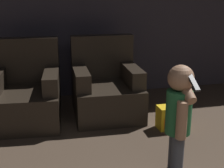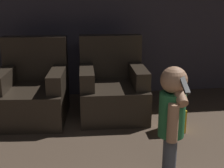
{
  "view_description": "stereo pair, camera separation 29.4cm",
  "coord_description": "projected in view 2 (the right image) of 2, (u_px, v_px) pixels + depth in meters",
  "views": [
    {
      "loc": [
        -0.78,
        0.24,
        1.45
      ],
      "look_at": [
        -0.12,
        2.97,
        0.59
      ],
      "focal_mm": 50.0,
      "sensor_mm": 36.0,
      "label": 1
    },
    {
      "loc": [
        -0.49,
        0.18,
        1.45
      ],
      "look_at": [
        -0.12,
        2.97,
        0.59
      ],
      "focal_mm": 50.0,
      "sensor_mm": 36.0,
      "label": 2
    }
  ],
  "objects": [
    {
      "name": "armchair_left",
      "position": [
        33.0,
        92.0,
        3.61
      ],
      "size": [
        0.84,
        0.9,
        0.91
      ],
      "rotation": [
        0.0,
        0.0,
        -0.1
      ],
      "color": "black",
      "rests_on": "ground_plane"
    },
    {
      "name": "armchair_right",
      "position": [
        112.0,
        88.0,
        3.73
      ],
      "size": [
        0.8,
        0.86,
        0.91
      ],
      "rotation": [
        0.0,
        0.0,
        -0.04
      ],
      "color": "black",
      "rests_on": "ground_plane"
    },
    {
      "name": "person_toddler",
      "position": [
        172.0,
        115.0,
        2.36
      ],
      "size": [
        0.2,
        0.35,
        0.91
      ],
      "rotation": [
        0.0,
        0.0,
        -1.83
      ],
      "color": "#474C56",
      "rests_on": "ground_plane"
    },
    {
      "name": "wall_back",
      "position": [
        105.0,
        1.0,
        4.2
      ],
      "size": [
        8.4,
        0.05,
        2.6
      ],
      "color": "#3D3842",
      "rests_on": "ground_plane"
    },
    {
      "name": "toy_backpack",
      "position": [
        173.0,
        120.0,
        3.3
      ],
      "size": [
        0.24,
        0.19,
        0.25
      ],
      "color": "yellow",
      "rests_on": "ground_plane"
    }
  ]
}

